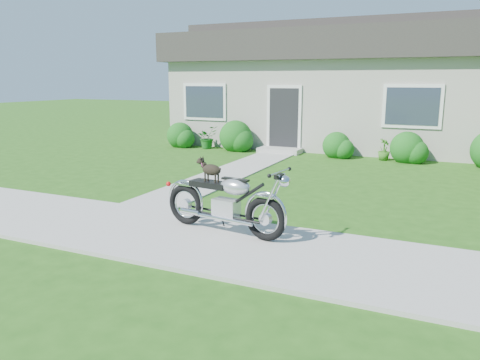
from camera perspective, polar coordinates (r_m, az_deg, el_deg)
name	(u,v)px	position (r m, az deg, el deg)	size (l,w,h in m)	color
ground	(182,237)	(7.31, -7.12, -6.90)	(80.00, 80.00, 0.00)	#235114
sidewalk	(182,236)	(7.30, -7.12, -6.75)	(24.00, 2.20, 0.04)	#9E9B93
walkway	(233,171)	(12.26, -0.88, 1.04)	(1.20, 8.00, 0.03)	#9E9B93
house	(349,86)	(18.23, 13.18, 11.15)	(12.60, 7.03, 4.50)	#ABA69B
shrub_row	(326,143)	(14.93, 10.48, 4.49)	(10.99, 1.12, 1.12)	#185817
potted_plant_left	(207,137)	(16.53, -4.02, 5.22)	(0.71, 0.61, 0.79)	#185B1A
potted_plant_right	(384,150)	(14.67, 17.15, 3.57)	(0.36, 0.36, 0.65)	#356F1E
motorcycle_with_dog	(226,201)	(7.20, -1.75, -2.59)	(2.22, 0.65, 1.14)	black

